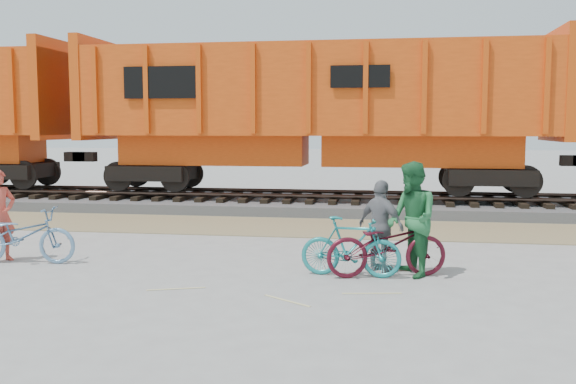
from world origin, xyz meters
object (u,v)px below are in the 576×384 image
object	(u,v)px
bicycle_blue	(22,235)
person_woman	(381,226)
person_solo	(0,215)
hopper_car_center	(315,109)
bicycle_maroon	(387,245)
person_man	(412,219)
bicycle_teal	(351,247)

from	to	relation	value
bicycle_blue	person_woman	size ratio (longest dim) A/B	1.23
person_solo	person_woman	distance (m)	7.01
hopper_car_center	bicycle_maroon	distance (m)	9.09
person_man	hopper_car_center	bearing A→B (deg)	176.02
bicycle_teal	person_woman	bearing A→B (deg)	-40.95
hopper_car_center	person_woman	size ratio (longest dim) A/B	8.79
bicycle_teal	person_woman	xyz separation A→B (m)	(0.49, 0.47, 0.29)
bicycle_blue	bicycle_maroon	distance (m)	6.60
person_solo	hopper_car_center	bearing A→B (deg)	-4.68
hopper_car_center	person_solo	distance (m)	9.90
bicycle_teal	hopper_car_center	bearing A→B (deg)	15.69
bicycle_maroon	person_solo	bearing A→B (deg)	72.53
person_woman	bicycle_maroon	bearing A→B (deg)	141.91
hopper_car_center	person_solo	xyz separation A→B (m)	(-4.91, -8.32, -2.14)
bicycle_blue	bicycle_maroon	size ratio (longest dim) A/B	0.97
bicycle_blue	bicycle_maroon	xyz separation A→B (m)	(6.60, -0.05, 0.02)
person_man	person_woman	distance (m)	0.60
hopper_car_center	person_man	size ratio (longest dim) A/B	7.26
bicycle_maroon	person_woman	distance (m)	0.49
bicycle_teal	bicycle_blue	bearing A→B (deg)	93.91
bicycle_maroon	person_man	bearing A→B (deg)	-89.10
bicycle_blue	bicycle_maroon	bearing A→B (deg)	-96.99
bicycle_teal	person_solo	xyz separation A→B (m)	(-6.51, 0.22, 0.36)
bicycle_blue	person_woman	distance (m)	6.52
bicycle_teal	person_woman	size ratio (longest dim) A/B	1.06
person_solo	person_man	bearing A→B (deg)	-64.30
hopper_car_center	bicycle_teal	bearing A→B (deg)	-79.40
person_man	person_woman	size ratio (longest dim) A/B	1.21
person_solo	bicycle_blue	bearing A→B (deg)	-75.43
bicycle_blue	person_solo	distance (m)	0.62
person_solo	person_man	xyz separation A→B (m)	(7.51, -0.02, 0.10)
bicycle_teal	person_man	size ratio (longest dim) A/B	0.87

